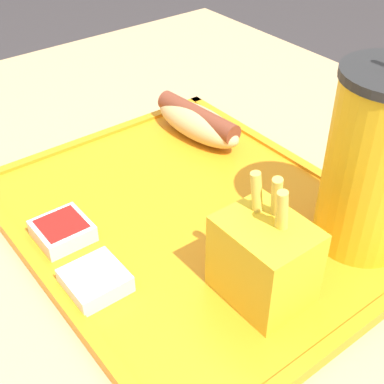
% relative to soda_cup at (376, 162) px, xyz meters
% --- Properties ---
extents(food_tray, '(0.41, 0.33, 0.01)m').
position_rel_soda_cup_xyz_m(food_tray, '(-0.13, -0.11, -0.09)').
color(food_tray, orange).
rests_on(food_tray, dining_table).
extents(soda_cup, '(0.09, 0.09, 0.21)m').
position_rel_soda_cup_xyz_m(soda_cup, '(0.00, 0.00, 0.00)').
color(soda_cup, gold).
rests_on(soda_cup, food_tray).
extents(hot_dog_far, '(0.14, 0.06, 0.04)m').
position_rel_soda_cup_xyz_m(hot_dog_far, '(-0.25, -0.01, -0.07)').
color(hot_dog_far, '#DBB270').
rests_on(hot_dog_far, food_tray).
extents(fries_carton, '(0.08, 0.06, 0.12)m').
position_rel_soda_cup_xyz_m(fries_carton, '(-0.01, -0.13, -0.05)').
color(fries_carton, gold).
rests_on(fries_carton, food_tray).
extents(sauce_cup_mayo, '(0.05, 0.05, 0.02)m').
position_rel_soda_cup_xyz_m(sauce_cup_mayo, '(-0.10, -0.24, -0.08)').
color(sauce_cup_mayo, silver).
rests_on(sauce_cup_mayo, food_tray).
extents(sauce_cup_ketchup, '(0.05, 0.05, 0.02)m').
position_rel_soda_cup_xyz_m(sauce_cup_ketchup, '(-0.18, -0.23, -0.08)').
color(sauce_cup_ketchup, silver).
rests_on(sauce_cup_ketchup, food_tray).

